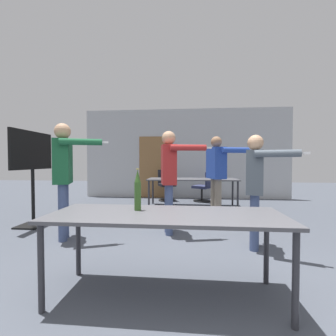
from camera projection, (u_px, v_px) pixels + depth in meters
back_wall at (185, 154)px, 7.47m from camera, size 6.77×0.12×2.95m
conference_table_near at (166, 221)px, 2.00m from camera, size 2.07×0.73×0.75m
conference_table_far at (192, 181)px, 6.01m from camera, size 2.37×0.78×0.75m
tv_screen at (32, 166)px, 4.23m from camera, size 0.44×1.11×1.78m
person_right_polo at (217, 169)px, 4.82m from camera, size 0.93×0.68×1.75m
person_center_tall at (170, 171)px, 3.77m from camera, size 0.85×0.58×1.72m
person_left_plaid at (64, 168)px, 3.48m from camera, size 0.91×0.56×1.80m
person_near_casual at (256, 180)px, 3.11m from camera, size 0.67×0.70×1.58m
office_chair_mid_tucked at (204, 188)px, 6.79m from camera, size 0.68×0.66×0.90m
office_chair_side_rolled at (166, 186)px, 7.02m from camera, size 0.61×0.65×0.95m
beer_bottle at (138, 191)px, 2.13m from camera, size 0.06×0.06×0.40m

